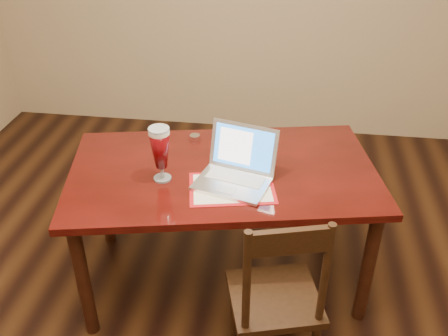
# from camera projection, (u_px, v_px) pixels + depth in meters

# --- Properties ---
(room_shell) EXTENTS (4.51, 5.01, 2.71)m
(room_shell) POSITION_uv_depth(u_px,v_px,m) (180.00, 2.00, 1.70)
(room_shell) COLOR tan
(room_shell) RESTS_ON ground
(dining_table) EXTENTS (1.78, 1.23, 1.06)m
(dining_table) POSITION_uv_depth(u_px,v_px,m) (222.00, 182.00, 2.70)
(dining_table) COLOR #480B09
(dining_table) RESTS_ON ground
(dining_chair) EXTENTS (0.50, 0.49, 0.97)m
(dining_chair) POSITION_uv_depth(u_px,v_px,m) (276.00, 298.00, 2.29)
(dining_chair) COLOR black
(dining_chair) RESTS_ON ground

